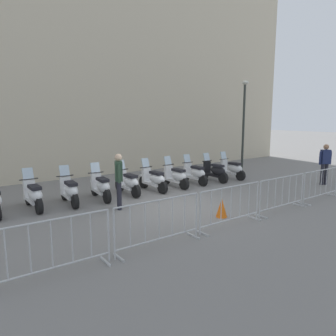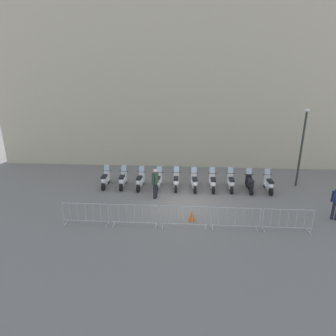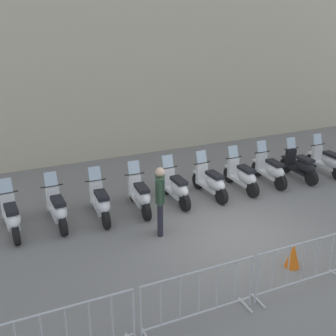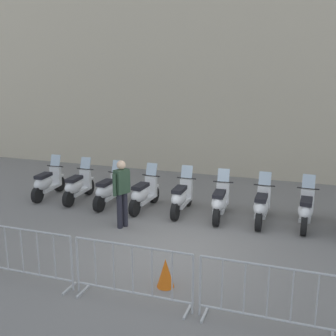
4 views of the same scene
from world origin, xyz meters
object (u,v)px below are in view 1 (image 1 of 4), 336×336
at_px(motorcycle_4, 128,183).
at_px(motorcycle_8, 215,171).
at_px(motorcycle_7, 195,174).
at_px(officer_near_row_end, 119,178).
at_px(motorcycle_6, 176,177).
at_px(barrier_segment_1, 159,224).
at_px(motorcycle_9, 232,169).
at_px(officer_mid_plaza, 325,162).
at_px(barrier_segment_3, 282,194).
at_px(barrier_segment_0, 52,249).
at_px(street_lamp, 244,116).
at_px(motorcycle_2, 70,191).
at_px(barrier_segment_2, 231,207).
at_px(motorcycle_1, 34,195).
at_px(traffic_cone, 222,208).
at_px(motorcycle_5, 154,180).
at_px(barrier_segment_4, 321,185).
at_px(motorcycle_3, 101,187).

relative_size(motorcycle_4, motorcycle_8, 1.00).
distance_m(motorcycle_7, officer_near_row_end, 4.64).
distance_m(motorcycle_6, barrier_segment_1, 5.94).
distance_m(motorcycle_4, motorcycle_9, 5.45).
relative_size(motorcycle_9, officer_mid_plaza, 1.00).
xyz_separation_m(motorcycle_6, motorcycle_8, (2.16, 0.30, 0.00)).
distance_m(motorcycle_6, officer_near_row_end, 3.61).
height_order(barrier_segment_3, officer_near_row_end, officer_near_row_end).
distance_m(barrier_segment_0, street_lamp, 12.87).
bearing_deg(motorcycle_9, motorcycle_4, -172.38).
height_order(barrier_segment_1, officer_mid_plaza, officer_mid_plaza).
bearing_deg(motorcycle_9, barrier_segment_0, -146.21).
distance_m(motorcycle_2, barrier_segment_2, 5.23).
height_order(barrier_segment_1, barrier_segment_2, same).
distance_m(motorcycle_9, barrier_segment_2, 6.62).
bearing_deg(motorcycle_1, traffic_cone, -34.51).
distance_m(motorcycle_7, barrier_segment_0, 8.55).
bearing_deg(motorcycle_5, barrier_segment_2, -88.54).
distance_m(motorcycle_5, barrier_segment_4, 5.97).
relative_size(motorcycle_3, motorcycle_5, 1.01).
height_order(street_lamp, officer_mid_plaza, street_lamp).
relative_size(motorcycle_5, barrier_segment_4, 0.80).
height_order(motorcycle_5, barrier_segment_0, motorcycle_5).
relative_size(motorcycle_2, motorcycle_4, 1.00).
bearing_deg(motorcycle_7, street_lamp, 21.43).
distance_m(motorcycle_5, motorcycle_6, 1.09).
bearing_deg(street_lamp, motorcycle_5, -162.09).
bearing_deg(barrier_segment_4, motorcycle_6, 130.89).
distance_m(barrier_segment_4, officer_near_row_end, 6.89).
bearing_deg(officer_mid_plaza, barrier_segment_1, -164.01).
height_order(barrier_segment_1, barrier_segment_3, same).
height_order(motorcycle_1, motorcycle_4, same).
xyz_separation_m(motorcycle_8, barrier_segment_4, (1.34, -4.33, 0.07)).
xyz_separation_m(officer_near_row_end, officer_mid_plaza, (8.93, -0.55, 0.00)).
height_order(barrier_segment_0, barrier_segment_3, same).
bearing_deg(motorcycle_7, barrier_segment_3, -87.45).
bearing_deg(barrier_segment_0, motorcycle_7, 40.83).
bearing_deg(officer_near_row_end, motorcycle_7, 27.26).
bearing_deg(motorcycle_2, motorcycle_9, 8.35).
bearing_deg(motorcycle_2, motorcycle_1, -176.20).
height_order(motorcycle_6, barrier_segment_4, motorcycle_6).
relative_size(motorcycle_5, officer_near_row_end, 0.99).
distance_m(motorcycle_2, motorcycle_5, 3.28).
xyz_separation_m(motorcycle_3, officer_near_row_end, (0.20, -1.36, 0.53)).
height_order(barrier_segment_3, officer_mid_plaza, officer_mid_plaza).
height_order(motorcycle_4, motorcycle_5, same).
xyz_separation_m(motorcycle_5, barrier_segment_0, (-4.33, -5.17, 0.07)).
height_order(motorcycle_1, motorcycle_7, same).
bearing_deg(motorcycle_4, motorcycle_3, -168.42).
xyz_separation_m(motorcycle_1, barrier_segment_1, (2.21, -4.27, 0.07)).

